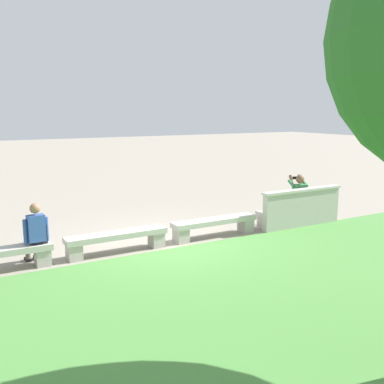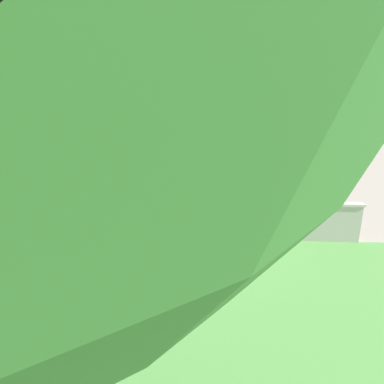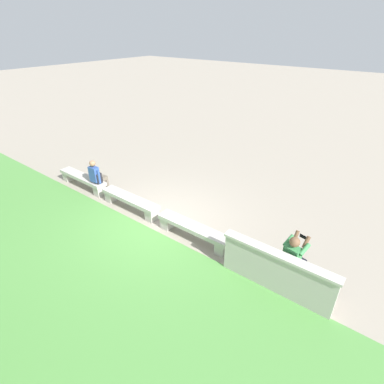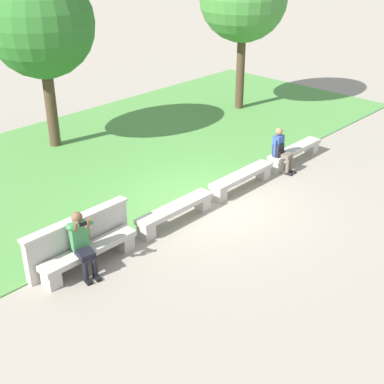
{
  "view_description": "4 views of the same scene",
  "coord_description": "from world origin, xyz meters",
  "px_view_note": "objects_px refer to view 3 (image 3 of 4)",
  "views": [
    {
      "loc": [
        4.43,
        8.78,
        3.0
      ],
      "look_at": [
        -0.9,
        -0.51,
        1.05
      ],
      "focal_mm": 42.0,
      "sensor_mm": 36.0,
      "label": 1
    },
    {
      "loc": [
        -1.34,
        7.43,
        3.14
      ],
      "look_at": [
        -0.79,
        -0.27,
        1.05
      ],
      "focal_mm": 28.0,
      "sensor_mm": 36.0,
      "label": 2
    },
    {
      "loc": [
        -5.16,
        5.17,
        5.09
      ],
      "look_at": [
        -0.75,
        -0.57,
        1.05
      ],
      "focal_mm": 28.0,
      "sensor_mm": 36.0,
      "label": 3
    },
    {
      "loc": [
        -8.88,
        -7.79,
        6.33
      ],
      "look_at": [
        -1.05,
        -0.36,
        0.86
      ],
      "focal_mm": 50.0,
      "sensor_mm": 36.0,
      "label": 4
    }
  ],
  "objects_px": {
    "backpack": "(98,178)",
    "bench_near": "(193,230)",
    "bench_mid": "(130,201)",
    "person_distant": "(97,176)",
    "person_photographer": "(294,257)",
    "bench_far": "(83,179)",
    "bench_main": "(281,270)"
  },
  "relations": [
    {
      "from": "bench_main",
      "to": "bench_near",
      "type": "height_order",
      "value": "same"
    },
    {
      "from": "bench_far",
      "to": "backpack",
      "type": "distance_m",
      "value": 0.94
    },
    {
      "from": "bench_far",
      "to": "person_distant",
      "type": "relative_size",
      "value": 1.75
    },
    {
      "from": "bench_near",
      "to": "person_photographer",
      "type": "distance_m",
      "value": 2.71
    },
    {
      "from": "backpack",
      "to": "person_photographer",
      "type": "bearing_deg",
      "value": -179.56
    },
    {
      "from": "person_photographer",
      "to": "person_distant",
      "type": "relative_size",
      "value": 1.05
    },
    {
      "from": "bench_main",
      "to": "bench_far",
      "type": "xyz_separation_m",
      "value": [
        7.4,
        0.0,
        0.0
      ]
    },
    {
      "from": "bench_mid",
      "to": "person_photographer",
      "type": "bearing_deg",
      "value": -179.16
    },
    {
      "from": "bench_far",
      "to": "bench_mid",
      "type": "bearing_deg",
      "value": 180.0
    },
    {
      "from": "bench_main",
      "to": "person_distant",
      "type": "bearing_deg",
      "value": -0.58
    },
    {
      "from": "bench_far",
      "to": "person_distant",
      "type": "height_order",
      "value": "person_distant"
    },
    {
      "from": "bench_near",
      "to": "person_distant",
      "type": "xyz_separation_m",
      "value": [
        4.12,
        -0.07,
        0.37
      ]
    },
    {
      "from": "bench_main",
      "to": "bench_near",
      "type": "bearing_deg",
      "value": 0.0
    },
    {
      "from": "person_photographer",
      "to": "backpack",
      "type": "relative_size",
      "value": 3.08
    },
    {
      "from": "backpack",
      "to": "bench_main",
      "type": "bearing_deg",
      "value": 179.79
    },
    {
      "from": "person_distant",
      "to": "bench_near",
      "type": "bearing_deg",
      "value": 179.08
    },
    {
      "from": "bench_near",
      "to": "person_photographer",
      "type": "xyz_separation_m",
      "value": [
        -2.67,
        -0.08,
        0.43
      ]
    },
    {
      "from": "backpack",
      "to": "bench_near",
      "type": "bearing_deg",
      "value": 179.67
    },
    {
      "from": "bench_mid",
      "to": "person_photographer",
      "type": "xyz_separation_m",
      "value": [
        -5.14,
        -0.08,
        0.43
      ]
    },
    {
      "from": "bench_mid",
      "to": "bench_main",
      "type": "bearing_deg",
      "value": 180.0
    },
    {
      "from": "bench_near",
      "to": "bench_far",
      "type": "distance_m",
      "value": 4.94
    },
    {
      "from": "bench_near",
      "to": "person_distant",
      "type": "bearing_deg",
      "value": -0.92
    },
    {
      "from": "bench_near",
      "to": "bench_far",
      "type": "bearing_deg",
      "value": 0.0
    },
    {
      "from": "person_photographer",
      "to": "bench_mid",
      "type": "bearing_deg",
      "value": 0.84
    },
    {
      "from": "bench_mid",
      "to": "bench_far",
      "type": "distance_m",
      "value": 2.47
    },
    {
      "from": "bench_near",
      "to": "bench_far",
      "type": "height_order",
      "value": "same"
    },
    {
      "from": "bench_near",
      "to": "person_photographer",
      "type": "bearing_deg",
      "value": -178.39
    },
    {
      "from": "bench_near",
      "to": "bench_far",
      "type": "relative_size",
      "value": 1.0
    },
    {
      "from": "bench_near",
      "to": "bench_mid",
      "type": "height_order",
      "value": "same"
    },
    {
      "from": "bench_near",
      "to": "bench_mid",
      "type": "bearing_deg",
      "value": 0.0
    },
    {
      "from": "bench_far",
      "to": "person_photographer",
      "type": "relative_size",
      "value": 1.67
    },
    {
      "from": "bench_mid",
      "to": "person_distant",
      "type": "bearing_deg",
      "value": -2.3
    }
  ]
}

